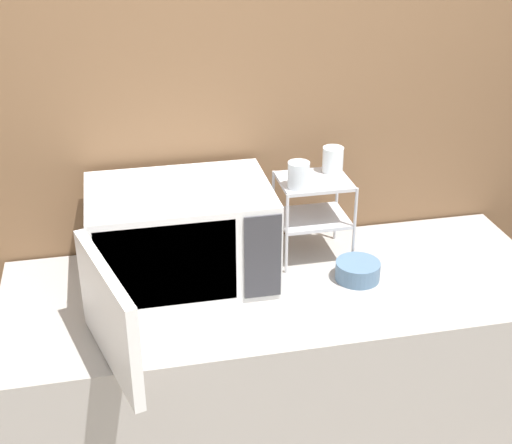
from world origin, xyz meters
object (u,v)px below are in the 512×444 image
dish_rack (313,202)px  glass_back_right (333,160)px  glass_front_left (299,175)px  bowl (358,271)px  microwave (178,238)px

dish_rack → glass_back_right: glass_back_right is taller
glass_front_left → glass_back_right: size_ratio=1.00×
glass_back_right → bowl: 0.38m
dish_rack → glass_back_right: (0.08, 0.05, 0.12)m
glass_front_left → glass_back_right: 0.18m
microwave → bowl: size_ratio=5.73×
microwave → glass_back_right: bearing=13.1°
glass_front_left → glass_back_right: bearing=34.7°
bowl → glass_front_left: bearing=141.7°
bowl → glass_back_right: bearing=96.0°
microwave → glass_back_right: size_ratio=9.67×
microwave → bowl: bearing=-10.9°
dish_rack → glass_back_right: bearing=33.4°
dish_rack → microwave: bearing=-170.8°
dish_rack → glass_front_left: (-0.07, -0.05, 0.12)m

